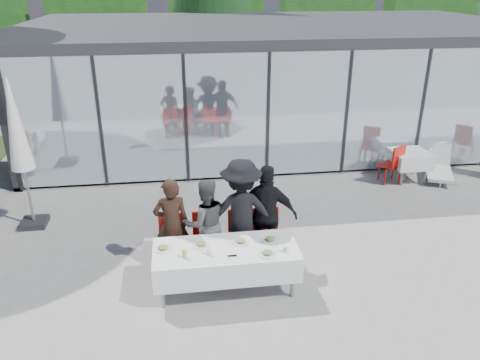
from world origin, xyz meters
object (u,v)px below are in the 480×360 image
Objects in this scene: dining_table at (226,260)px; diner_chair_a at (173,239)px; plate_a at (163,248)px; plate_c at (241,241)px; diner_chair_d at (267,233)px; spare_chair_b at (394,163)px; juice_bottle at (185,254)px; plate_b at (201,244)px; diner_d at (267,214)px; plate_extra at (268,253)px; diner_b at (206,223)px; folded_eyeglasses at (232,256)px; diner_a at (172,224)px; diner_chair_b at (206,237)px; diner_c at (241,212)px; market_umbrella at (17,134)px; diner_chair_c at (242,235)px; lounger at (438,166)px; spare_table_right at (410,159)px; plate_d at (271,240)px.

diner_chair_a is at bearing 137.86° from dining_table.
plate_a is 1.00× the size of plate_c.
diner_chair_d is 3.46× the size of plate_a.
juice_bottle is at bearing -143.15° from spare_chair_b.
plate_b is at bearing 2.41° from plate_a.
diner_d is 1.07m from plate_extra.
diner_b reaches higher than folded_eyeglasses.
diner_a is 5.82× the size of plate_extra.
diner_chair_b is 3.46× the size of plate_extra.
diner_chair_b is 1.06m from folded_eyeglasses.
market_umbrella is (-3.98, 1.86, 0.98)m from diner_c.
diner_c is at bearing -25.05° from market_umbrella.
diner_b is 0.26m from diner_chair_b.
diner_chair_c is 6.32m from lounger.
diner_a is 6.04m from spare_chair_b.
diner_d is at bearing 54.13° from folded_eyeglasses.
diner_chair_a is at bearing 77.96° from plate_a.
spare_table_right is (5.21, 3.04, 0.02)m from diner_chair_b.
diner_chair_b is 0.61m from diner_chair_c.
diner_c reaches higher than lounger.
folded_eyeglasses is at bearing -140.48° from spare_table_right.
plate_b is 6.00m from spare_chair_b.
dining_table is 0.37m from plate_c.
folded_eyeglasses is 6.33m from spare_table_right.
diner_d reaches higher than folded_eyeglasses.
lounger is at bearing 35.81° from folded_eyeglasses.
spare_table_right is at bearing -171.87° from lounger.
diner_b is at bearing 2.21° from diner_chair_a.
plate_c is at bearing 178.90° from plate_d.
plate_c reaches higher than spare_table_right.
plate_d is at bearing 125.93° from diner_c.
plate_b is 1.11m from plate_d.
spare_chair_b is at bearing 38.27° from diner_chair_d.
plate_c is 0.33× the size of spare_table_right.
diner_chair_d is at bearing 169.69° from diner_b.
juice_bottle is (0.19, -0.93, 0.28)m from diner_chair_a.
folded_eyeglasses reaches higher than lounger.
diner_b is 1.36m from plate_extra.
plate_c is 6.75m from lounger.
plate_d is at bearing -1.10° from plate_c.
diner_c is 0.45m from diner_d.
folded_eyeglasses is (-0.28, -1.01, -0.20)m from diner_c.
plate_a is 0.33× the size of spare_table_right.
dining_table is at bearing -142.57° from spare_table_right.
diner_b is 0.53× the size of market_umbrella.
diner_chair_c is 0.33× the size of market_umbrella.
dining_table is 1.38× the size of diner_a.
plate_b is 0.57m from folded_eyeglasses.
plate_extra reaches higher than folded_eyeglasses.
dining_table is 1.00m from plate_a.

